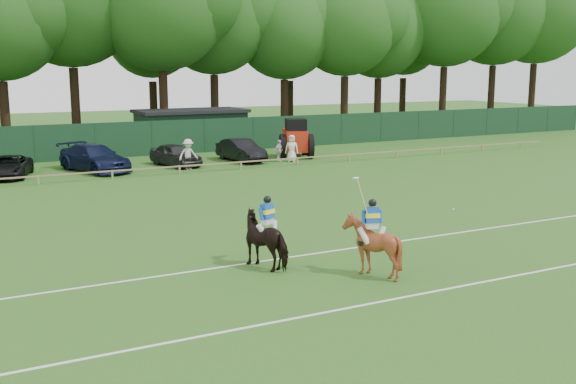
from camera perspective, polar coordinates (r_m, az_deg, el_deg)
ground at (r=24.21m, az=2.24°, el=-4.51°), size 160.00×160.00×0.00m
horse_dark at (r=21.47m, az=-1.75°, el=-4.05°), size 1.65×2.28×1.76m
horse_chestnut at (r=20.71m, az=7.08°, el=-4.53°), size 1.97×2.09×1.86m
suv_black at (r=42.00m, az=-22.55°, el=1.98°), size 3.28×4.93×1.26m
sedan_navy at (r=42.80m, az=-16.06°, el=2.79°), size 4.06×6.10×1.64m
hatch_grey at (r=43.98m, az=-9.49°, el=3.12°), size 2.75×4.54×1.45m
estate_black at (r=45.74m, az=-3.99°, el=3.55°), size 2.04×4.68×1.50m
spectator_left at (r=42.27m, az=-8.45°, el=3.17°), size 1.28×0.79×1.90m
spectator_mid at (r=45.30m, az=-0.76°, el=3.50°), size 0.92×0.76×1.48m
spectator_right at (r=45.34m, az=0.32°, el=3.72°), size 1.06×0.96×1.81m
rider_dark at (r=21.28m, az=-1.73°, el=-2.04°), size 0.91×0.56×1.41m
rider_chestnut at (r=20.51m, az=7.13°, el=-2.35°), size 0.92×0.74×2.05m
polo_ball at (r=30.83m, az=13.83°, el=-1.45°), size 0.09×0.09×0.09m
pitch_lines at (r=21.37m, az=6.94°, el=-6.63°), size 60.00×5.10×0.01m
pitch_rail at (r=40.44m, az=-10.52°, el=2.05°), size 62.10×0.10×0.50m
perimeter_fence at (r=48.95m, az=-13.68°, el=4.33°), size 92.08×0.08×2.50m
utility_shed at (r=53.50m, az=-8.21°, el=5.33°), size 8.40×4.40×3.04m
tree_row at (r=57.28m, az=-13.63°, el=3.93°), size 96.00×12.00×21.00m
tractor at (r=47.47m, az=0.62°, el=4.51°), size 3.20×3.83×2.76m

